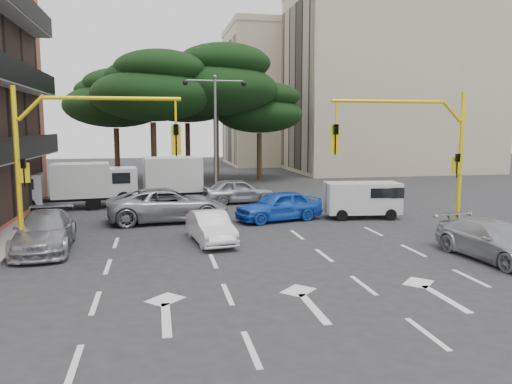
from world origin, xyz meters
TOP-DOWN VIEW (x-y plane):
  - ground at (0.00, 0.00)m, footprint 120.00×120.00m
  - median_strip at (0.00, 16.00)m, footprint 1.40×6.00m
  - apartment_beige_near at (19.95, 32.00)m, footprint 20.20×12.15m
  - apartment_beige_far at (12.95, 44.00)m, footprint 16.20×12.15m
  - pine_left_near at (-3.94, 21.96)m, footprint 9.15×9.15m
  - pine_center at (1.06, 23.96)m, footprint 9.98×9.98m
  - pine_left_far at (-6.94, 25.96)m, footprint 8.32×8.32m
  - pine_right at (5.06, 25.96)m, footprint 7.49×7.49m
  - pine_back at (-0.94, 28.96)m, footprint 9.15×9.15m
  - signal_mast_right at (6.80, 1.99)m, footprint 5.79×0.37m
  - signal_mast_left at (-6.80, 1.99)m, footprint 5.79×0.37m
  - street_lamp_center at (0.00, 16.00)m, footprint 4.16×0.36m
  - car_white_hatch at (-1.78, 2.85)m, footprint 1.81×3.90m
  - car_blue_compact at (2.02, 6.88)m, footprint 4.66×2.83m
  - car_silver_wagon at (-8.00, 2.80)m, footprint 2.32×5.02m
  - car_silver_cross_a at (-3.33, 7.77)m, footprint 6.10×3.29m
  - car_silver_cross_b at (1.00, 12.93)m, footprint 4.57×2.29m
  - car_silver_parked at (7.60, -1.67)m, footprint 2.40×4.81m
  - van_white at (6.35, 6.77)m, footprint 3.87×2.09m
  - box_truck_a at (-9.00, 12.66)m, footprint 5.44×2.81m
  - box_truck_b at (-3.90, 13.87)m, footprint 5.81×2.84m

SIDE VIEW (x-z plane):
  - ground at x=0.00m, z-range 0.00..0.00m
  - median_strip at x=0.00m, z-range 0.00..0.15m
  - car_white_hatch at x=-1.78m, z-range 0.00..1.24m
  - car_silver_parked at x=7.60m, z-range 0.00..1.34m
  - car_silver_wagon at x=-8.00m, z-range 0.00..1.42m
  - car_blue_compact at x=2.02m, z-range 0.00..1.48m
  - car_silver_cross_b at x=1.00m, z-range 0.00..1.49m
  - car_silver_cross_a at x=-3.33m, z-range 0.00..1.63m
  - van_white at x=6.35m, z-range 0.00..1.85m
  - box_truck_a at x=-9.00m, z-range 0.00..2.57m
  - box_truck_b at x=-3.90m, z-range 0.00..2.77m
  - signal_mast_right at x=6.80m, z-range 0.88..6.88m
  - signal_mast_left at x=-6.80m, z-range 0.88..6.88m
  - street_lamp_center at x=0.00m, z-range 1.54..9.31m
  - pine_right at x=5.06m, z-range 2.03..10.40m
  - pine_left_far at x=-6.94m, z-range 2.26..11.56m
  - pine_left_near at x=-3.94m, z-range 2.49..12.72m
  - pine_back at x=-0.94m, z-range 2.49..12.72m
  - pine_center at x=1.06m, z-range 2.72..13.88m
  - apartment_beige_far at x=12.95m, z-range 0.00..16.70m
  - apartment_beige_near at x=19.95m, z-range 0.00..18.70m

